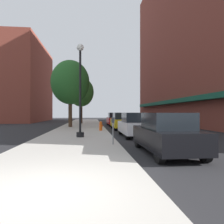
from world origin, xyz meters
name	(u,v)px	position (x,y,z in m)	size (l,w,h in m)	color
ground_plane	(119,128)	(4.00, 18.00, 0.00)	(90.00, 90.00, 0.00)	#232326
sidewalk_slab	(82,127)	(0.00, 19.00, 0.06)	(4.80, 50.00, 0.12)	#B7B2A8
building_right_brick	(198,27)	(14.99, 22.00, 12.94)	(6.80, 40.00, 25.94)	brown
building_far_background	(28,84)	(-11.01, 37.00, 7.18)	(6.80, 18.00, 14.40)	brown
lamppost	(80,88)	(0.30, 9.15, 3.20)	(0.48, 0.48, 5.90)	black
fire_hydrant	(101,126)	(1.82, 13.72, 0.52)	(0.33, 0.26, 0.79)	#E05614
parking_meter_near	(113,127)	(2.05, 5.87, 0.95)	(0.14, 0.09, 1.31)	slate
tree_near	(81,92)	(-0.44, 26.16, 4.60)	(3.64, 3.64, 6.60)	#422D1E
tree_mid	(70,82)	(-1.25, 18.78, 4.93)	(4.15, 4.15, 7.22)	#422D1E
car_black	(166,134)	(4.00, 3.96, 0.81)	(1.80, 4.30, 1.66)	black
car_white	(135,125)	(4.00, 10.03, 0.81)	(1.80, 4.30, 1.66)	black
car_yellow	(122,121)	(4.00, 16.27, 0.81)	(1.80, 4.30, 1.66)	black
car_red	(115,119)	(4.00, 22.27, 0.81)	(1.80, 4.30, 1.66)	black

